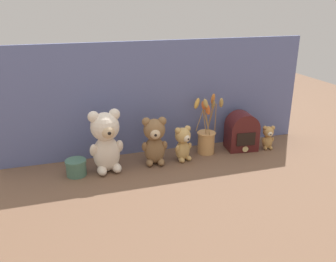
# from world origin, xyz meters

# --- Properties ---
(ground_plane) EXTENTS (4.00, 4.00, 0.00)m
(ground_plane) POSITION_xyz_m (0.00, 0.00, 0.00)
(ground_plane) COLOR brown
(backdrop_wall) EXTENTS (1.59, 0.02, 0.57)m
(backdrop_wall) POSITION_xyz_m (0.00, 0.17, 0.28)
(backdrop_wall) COLOR slate
(backdrop_wall) RESTS_ON ground
(teddy_bear_large) EXTENTS (0.16, 0.15, 0.29)m
(teddy_bear_large) POSITION_xyz_m (-0.30, -0.00, 0.15)
(teddy_bear_large) COLOR beige
(teddy_bear_large) RESTS_ON ground
(teddy_bear_medium) EXTENTS (0.13, 0.12, 0.24)m
(teddy_bear_medium) POSITION_xyz_m (-0.07, 0.01, 0.12)
(teddy_bear_medium) COLOR olive
(teddy_bear_medium) RESTS_ON ground
(teddy_bear_small) EXTENTS (0.10, 0.09, 0.18)m
(teddy_bear_small) POSITION_xyz_m (0.07, 0.00, 0.09)
(teddy_bear_small) COLOR tan
(teddy_bear_small) RESTS_ON ground
(teddy_bear_tiny) EXTENTS (0.07, 0.07, 0.13)m
(teddy_bear_tiny) POSITION_xyz_m (0.55, 0.01, 0.07)
(teddy_bear_tiny) COLOR tan
(teddy_bear_tiny) RESTS_ON ground
(flower_vase) EXTENTS (0.13, 0.16, 0.31)m
(flower_vase) POSITION_xyz_m (0.22, 0.05, 0.09)
(flower_vase) COLOR tan
(flower_vase) RESTS_ON ground
(vintage_radio) EXTENTS (0.17, 0.14, 0.20)m
(vintage_radio) POSITION_xyz_m (0.42, 0.05, 0.10)
(vintage_radio) COLOR #4C1919
(vintage_radio) RESTS_ON ground
(decorative_tin_tall) EXTENTS (0.09, 0.09, 0.08)m
(decorative_tin_tall) POSITION_xyz_m (-0.44, -0.01, 0.04)
(decorative_tin_tall) COLOR #47705B
(decorative_tin_tall) RESTS_ON ground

